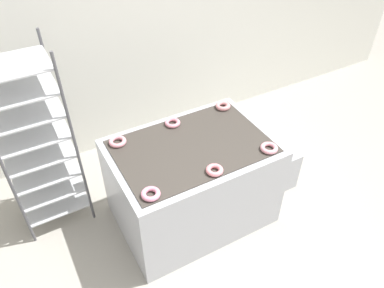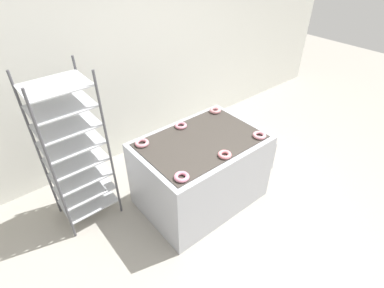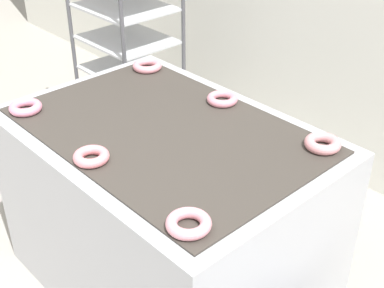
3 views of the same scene
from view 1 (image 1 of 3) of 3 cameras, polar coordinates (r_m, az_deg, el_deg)
name	(u,v)px [view 1 (image 1 of 3)]	position (r m, az deg, el deg)	size (l,w,h in m)	color
ground_plane	(234,272)	(3.30, 6.40, -18.86)	(14.00, 14.00, 0.00)	#9E998E
wall_back	(122,21)	(3.89, -10.67, 17.97)	(8.00, 0.05, 2.80)	silver
fryer_machine	(192,182)	(3.33, 0.01, -5.87)	(1.34, 0.93, 0.85)	#A8AAB2
baking_rack_cart	(36,143)	(3.30, -22.70, 0.16)	(0.57, 0.46, 1.70)	#4C4C51
glaze_bin	(276,166)	(3.89, 12.71, -3.31)	(0.30, 0.36, 0.41)	#A8AAB2
donut_near_left	(151,194)	(2.65, -6.31, -7.57)	(0.14, 0.14, 0.04)	pink
donut_near_center	(215,170)	(2.81, 3.47, -3.99)	(0.13, 0.13, 0.04)	pink
donut_near_right	(269,148)	(3.06, 11.66, -0.61)	(0.14, 0.14, 0.04)	pink
donut_far_left	(118,142)	(3.12, -11.28, 0.37)	(0.14, 0.14, 0.04)	pink
donut_far_center	(173,123)	(3.26, -2.99, 3.24)	(0.14, 0.14, 0.03)	#D48191
donut_far_right	(223,106)	(3.48, 4.73, 5.81)	(0.14, 0.14, 0.04)	#CE868A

